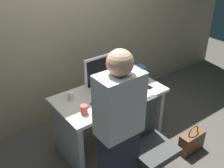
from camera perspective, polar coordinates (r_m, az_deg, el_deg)
ground_plane at (r=3.63m, az=-0.48°, el=-12.00°), size 9.00×9.00×0.00m
wall_back at (r=3.62m, az=-9.55°, el=14.63°), size 6.40×0.10×3.00m
desk at (r=3.32m, az=-0.52°, el=-5.48°), size 1.31×0.71×0.74m
office_chair at (r=2.92m, az=7.52°, el=-13.34°), size 0.52×0.52×0.94m
person_at_desk at (r=2.44m, az=1.47°, el=-10.29°), size 0.40×0.24×1.64m
monitor at (r=3.14m, az=-1.56°, el=2.82°), size 0.54×0.14×0.46m
keyboard at (r=3.05m, az=-0.56°, el=-3.44°), size 0.43×0.14×0.02m
mouse at (r=3.20m, az=3.73°, el=-1.61°), size 0.06×0.10×0.03m
cup_near_keyboard at (r=2.84m, az=-5.92°, el=-5.41°), size 0.08×0.08×0.10m
cup_by_monitor at (r=3.08m, az=-8.64°, el=-2.51°), size 0.08×0.08×0.10m
book_stack at (r=3.47m, az=5.40°, el=2.34°), size 0.21×0.18×0.18m
cell_phone at (r=3.35m, az=7.34°, el=-0.48°), size 0.09×0.15×0.01m
handbag at (r=3.56m, az=16.48°, el=-11.61°), size 0.34×0.14×0.38m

